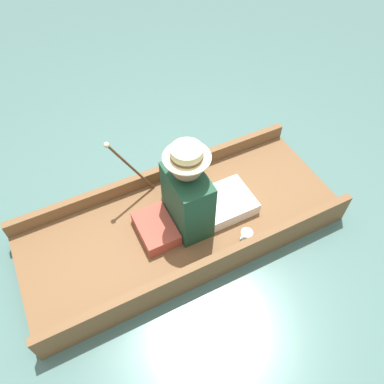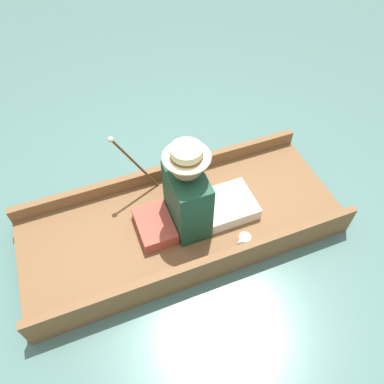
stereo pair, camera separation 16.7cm
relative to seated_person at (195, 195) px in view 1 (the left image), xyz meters
The scene contains 7 objects.
ground_plane 0.49m from the seated_person, 112.41° to the right, with size 16.00×16.00×0.00m, color #476B66.
punt_boat 0.40m from the seated_person, 112.41° to the right, with size 1.03×2.58×0.29m.
seat_cushion 0.42m from the seated_person, 93.75° to the right, with size 0.39×0.27×0.11m.
seated_person is the anchor object (origin of this frame).
teddy_bear 0.39m from the seated_person, behind, with size 0.29×0.17×0.41m.
wine_glass 0.50m from the seated_person, 37.13° to the left, with size 0.09×0.09×0.10m.
walking_cane 0.59m from the seated_person, 141.56° to the right, with size 0.04×0.34×0.67m.
Camera 1 is at (1.60, -0.71, 2.66)m, focal length 35.00 mm.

